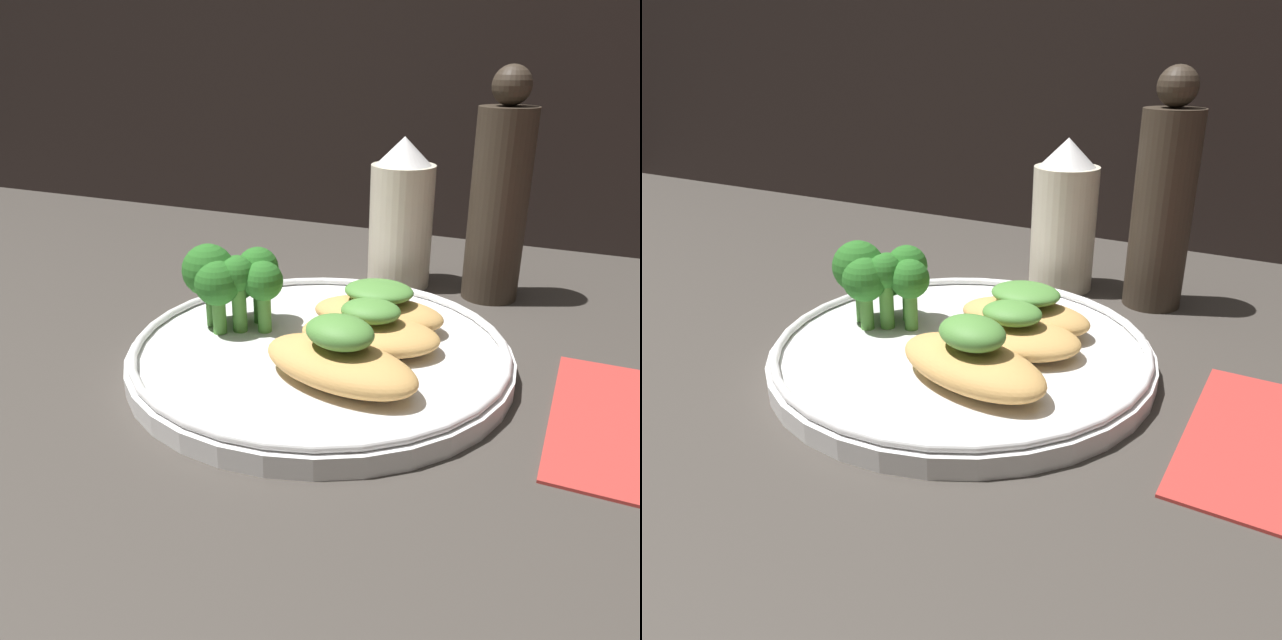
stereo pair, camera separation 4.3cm
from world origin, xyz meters
TOP-DOWN VIEW (x-y plane):
  - ground_plane at (0.00, 0.00)cm, footprint 180.00×180.00cm
  - plate at (0.00, 0.00)cm, footprint 26.93×26.93cm
  - grilled_meat_front at (3.28, -4.41)cm, footprint 11.78×7.79cm
  - grilled_meat_middle at (3.37, 0.99)cm, footprint 10.52×7.34cm
  - grilled_meat_back at (2.73, 4.54)cm, footprint 10.27×6.10cm
  - broccoli_bunch at (-7.32, 0.59)cm, footprint 7.62×6.19cm
  - sauce_bottle at (0.22, 18.49)cm, footprint 5.87×5.87cm
  - pepper_grinder at (8.64, 18.49)cm, footprint 4.95×4.95cm

SIDE VIEW (x-z plane):
  - ground_plane at x=0.00cm, z-range -1.00..0.00cm
  - plate at x=0.00cm, z-range -0.01..1.99cm
  - grilled_meat_middle at x=3.37cm, z-range 0.92..4.53cm
  - grilled_meat_back at x=2.73cm, z-range 1.08..4.77cm
  - grilled_meat_front at x=3.28cm, z-range 0.82..5.28cm
  - broccoli_bunch at x=-7.32cm, z-range 2.13..8.51cm
  - sauce_bottle at x=0.22cm, z-range -0.30..13.48cm
  - pepper_grinder at x=8.64cm, z-range -0.86..18.90cm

